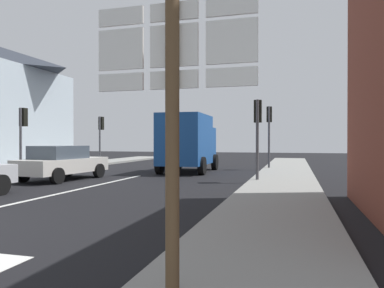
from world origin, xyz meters
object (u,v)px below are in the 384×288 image
at_px(sedan_far, 62,162).
at_px(delivery_truck, 188,141).
at_px(route_sign_post, 173,107).
at_px(traffic_light_far_right, 269,123).
at_px(traffic_light_far_left, 101,129).
at_px(traffic_light_near_right, 258,121).
at_px(traffic_light_near_left, 23,125).

height_order(sedan_far, delivery_truck, delivery_truck).
height_order(route_sign_post, traffic_light_far_right, traffic_light_far_right).
bearing_deg(traffic_light_far_right, traffic_light_far_left, 175.00).
xyz_separation_m(sedan_far, traffic_light_far_left, (-3.30, 9.11, 1.72)).
bearing_deg(traffic_light_far_left, traffic_light_near_right, -34.37).
relative_size(traffic_light_near_right, traffic_light_far_left, 0.99).
bearing_deg(traffic_light_near_right, route_sign_post, -88.62).
height_order(traffic_light_near_left, traffic_light_far_left, traffic_light_far_left).
height_order(delivery_truck, traffic_light_near_right, traffic_light_near_right).
bearing_deg(route_sign_post, traffic_light_near_left, 134.99).
height_order(traffic_light_near_right, traffic_light_far_right, traffic_light_far_right).
height_order(sedan_far, traffic_light_far_left, traffic_light_far_left).
xyz_separation_m(sedan_far, route_sign_post, (8.46, -10.24, 1.24)).
bearing_deg(sedan_far, delivery_truck, 52.48).
height_order(traffic_light_far_left, traffic_light_far_right, traffic_light_far_right).
relative_size(traffic_light_near_right, traffic_light_far_right, 0.90).
relative_size(sedan_far, traffic_light_near_right, 1.31).
height_order(traffic_light_near_left, traffic_light_far_right, traffic_light_far_right).
bearing_deg(delivery_truck, sedan_far, -127.52).
bearing_deg(traffic_light_far_right, traffic_light_near_left, -150.18).
bearing_deg(route_sign_post, traffic_light_far_right, 90.87).
bearing_deg(route_sign_post, delivery_truck, 105.70).
distance_m(delivery_truck, route_sign_post, 16.17).
bearing_deg(sedan_far, traffic_light_near_right, 8.71).
distance_m(route_sign_post, traffic_light_near_left, 16.64).
bearing_deg(traffic_light_far_right, sedan_far, -135.29).
xyz_separation_m(traffic_light_near_right, traffic_light_far_left, (-11.48, 7.85, 0.02)).
distance_m(delivery_truck, traffic_light_far_right, 5.07).
distance_m(traffic_light_near_left, traffic_light_far_left, 7.58).
xyz_separation_m(sedan_far, traffic_light_near_right, (8.19, 1.25, 1.70)).
distance_m(delivery_truck, traffic_light_near_left, 8.34).
distance_m(route_sign_post, traffic_light_far_left, 22.65).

